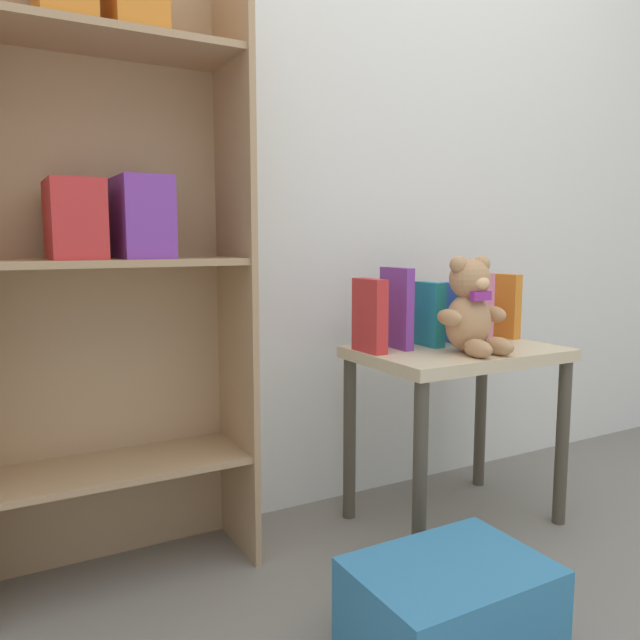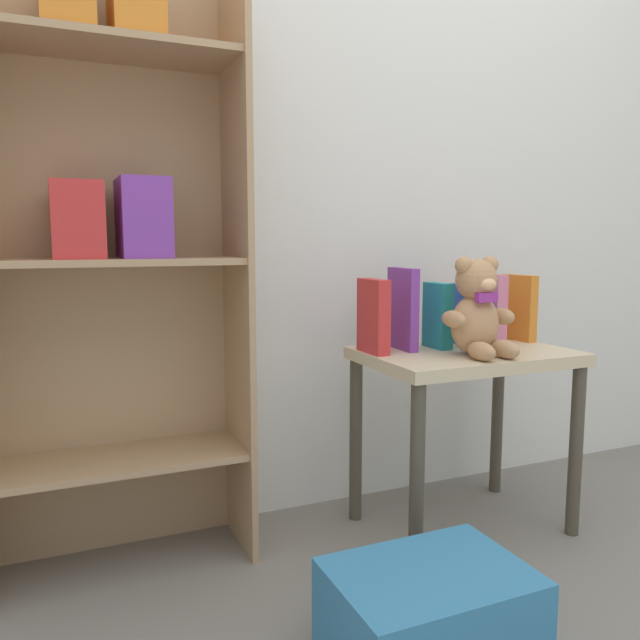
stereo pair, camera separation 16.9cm
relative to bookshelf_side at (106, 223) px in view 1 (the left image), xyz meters
name	(u,v)px [view 1 (the left image)]	position (x,y,z in m)	size (l,w,h in m)	color
wall_back	(346,130)	(0.80, 0.15, 0.32)	(4.80, 0.06, 2.50)	silver
bookshelf_side	(106,223)	(0.00, 0.00, 0.00)	(0.69, 0.28, 1.66)	tan
display_table	(457,377)	(0.99, -0.21, -0.46)	(0.62, 0.42, 0.56)	beige
teddy_bear	(471,309)	(0.97, -0.29, -0.24)	(0.22, 0.20, 0.28)	tan
book_standing_red	(370,316)	(0.71, -0.14, -0.26)	(0.04, 0.13, 0.22)	red
book_standing_purple	(396,308)	(0.82, -0.12, -0.25)	(0.03, 0.14, 0.25)	purple
book_standing_teal	(429,314)	(0.93, -0.14, -0.27)	(0.04, 0.11, 0.20)	teal
book_standing_blue	(454,313)	(1.05, -0.13, -0.28)	(0.04, 0.13, 0.19)	#2D51B7
book_standing_pink	(477,307)	(1.16, -0.12, -0.26)	(0.04, 0.11, 0.22)	#D17093
book_standing_orange	(502,306)	(1.27, -0.12, -0.26)	(0.03, 0.14, 0.22)	orange
storage_bin	(450,609)	(0.54, -0.71, -0.83)	(0.41, 0.30, 0.21)	teal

